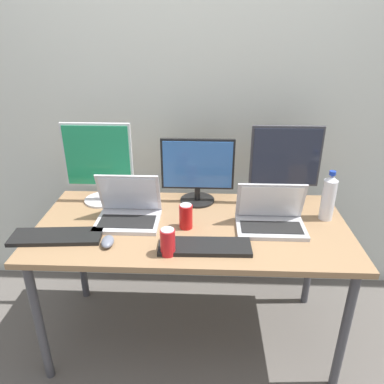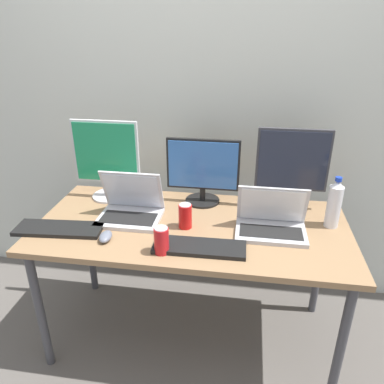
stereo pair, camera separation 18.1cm
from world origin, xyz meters
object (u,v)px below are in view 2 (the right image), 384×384
(monitor_left, at_px, (107,159))
(laptop_secondary, at_px, (271,222))
(laptop_silver, at_px, (131,207))
(mouse_by_keyboard, at_px, (106,237))
(monitor_center, at_px, (203,170))
(keyboard_main, at_px, (59,229))
(work_desk, at_px, (192,235))
(keyboard_aux, at_px, (199,247))
(soda_can_by_laptop, at_px, (185,216))
(water_bottle, at_px, (334,204))
(soda_can_near_keyboard, at_px, (161,240))
(monitor_right, at_px, (292,168))

(monitor_left, relative_size, laptop_secondary, 1.35)
(laptop_silver, distance_m, mouse_by_keyboard, 0.24)
(monitor_center, bearing_deg, keyboard_main, -146.89)
(work_desk, xyz_separation_m, laptop_secondary, (0.39, -0.01, 0.12))
(keyboard_aux, bearing_deg, monitor_left, 140.66)
(laptop_secondary, bearing_deg, monitor_left, 164.28)
(keyboard_main, relative_size, keyboard_aux, 1.01)
(laptop_silver, height_order, keyboard_aux, laptop_silver)
(laptop_secondary, relative_size, soda_can_by_laptop, 2.66)
(keyboard_aux, distance_m, water_bottle, 0.70)
(laptop_silver, height_order, soda_can_near_keyboard, laptop_silver)
(laptop_silver, bearing_deg, water_bottle, 3.73)
(keyboard_aux, bearing_deg, water_bottle, 25.25)
(keyboard_main, bearing_deg, monitor_center, 28.71)
(keyboard_aux, height_order, mouse_by_keyboard, mouse_by_keyboard)
(keyboard_main, bearing_deg, water_bottle, 6.34)
(water_bottle, bearing_deg, monitor_center, 165.37)
(laptop_secondary, bearing_deg, soda_can_by_laptop, -176.70)
(water_bottle, bearing_deg, keyboard_aux, -153.73)
(work_desk, xyz_separation_m, monitor_right, (0.49, 0.26, 0.30))
(laptop_silver, xyz_separation_m, water_bottle, (1.01, 0.07, 0.06))
(monitor_right, relative_size, water_bottle, 1.68)
(work_desk, height_order, soda_can_near_keyboard, soda_can_near_keyboard)
(monitor_right, height_order, soda_can_near_keyboard, monitor_right)
(monitor_right, height_order, keyboard_aux, monitor_right)
(monitor_left, relative_size, keyboard_main, 1.07)
(water_bottle, bearing_deg, soda_can_by_laptop, -170.31)
(laptop_secondary, xyz_separation_m, soda_can_near_keyboard, (-0.48, -0.26, 0.01))
(laptop_secondary, distance_m, soda_can_near_keyboard, 0.55)
(work_desk, height_order, water_bottle, water_bottle)
(laptop_secondary, bearing_deg, soda_can_near_keyboard, -151.72)
(keyboard_main, height_order, soda_can_near_keyboard, soda_can_near_keyboard)
(laptop_secondary, relative_size, keyboard_aux, 0.80)
(monitor_left, bearing_deg, water_bottle, -7.41)
(laptop_silver, distance_m, soda_can_by_laptop, 0.30)
(laptop_silver, bearing_deg, laptop_secondary, -2.61)
(monitor_left, relative_size, soda_can_near_keyboard, 3.58)
(work_desk, height_order, keyboard_aux, keyboard_aux)
(work_desk, bearing_deg, monitor_right, 28.37)
(keyboard_main, xyz_separation_m, mouse_by_keyboard, (0.26, -0.05, 0.01))
(monitor_right, relative_size, mouse_by_keyboard, 4.41)
(monitor_right, distance_m, water_bottle, 0.29)
(keyboard_main, height_order, soda_can_by_laptop, soda_can_by_laptop)
(monitor_center, relative_size, keyboard_aux, 0.96)
(monitor_left, relative_size, water_bottle, 1.71)
(keyboard_main, xyz_separation_m, soda_can_by_laptop, (0.61, 0.13, 0.05))
(monitor_center, bearing_deg, soda_can_by_laptop, -99.18)
(monitor_center, relative_size, laptop_silver, 1.26)
(work_desk, xyz_separation_m, mouse_by_keyboard, (-0.38, -0.21, 0.08))
(monitor_left, bearing_deg, monitor_right, 0.92)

